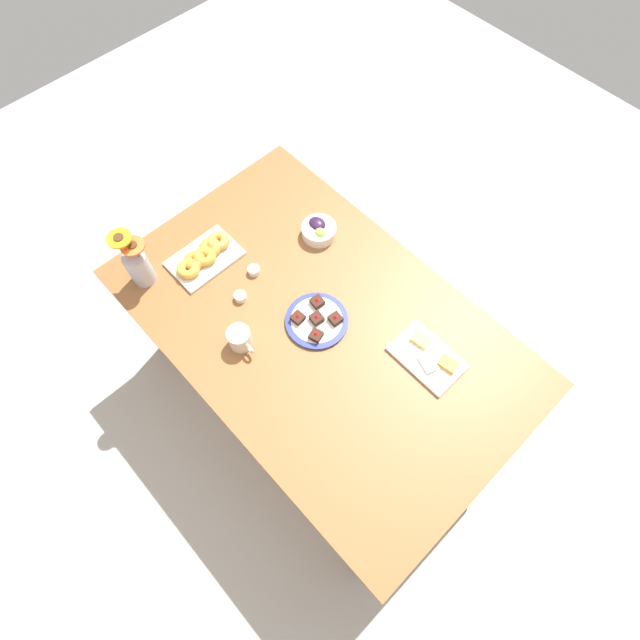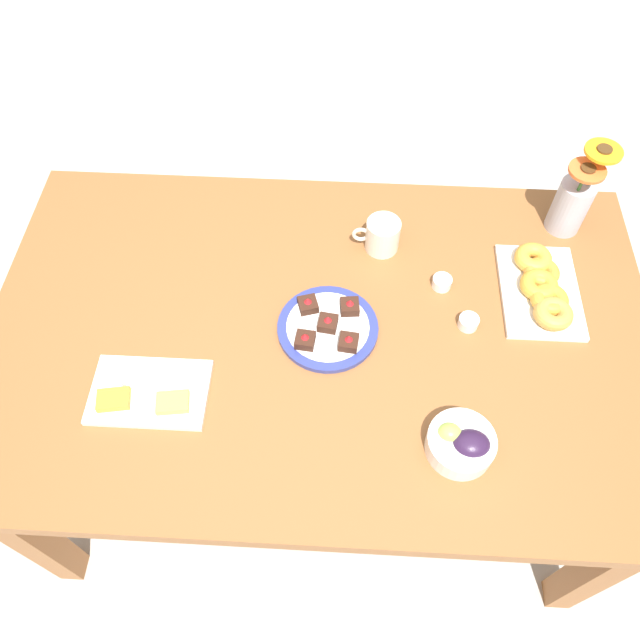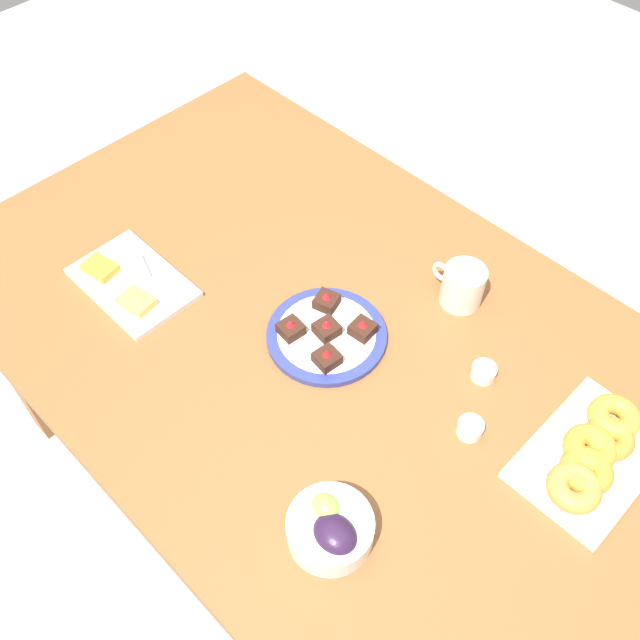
{
  "view_description": "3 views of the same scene",
  "coord_description": "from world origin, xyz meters",
  "views": [
    {
      "loc": [
        0.6,
        -0.57,
        2.44
      ],
      "look_at": [
        0.0,
        0.0,
        0.78
      ],
      "focal_mm": 28.0,
      "sensor_mm": 36.0,
      "label": 1
    },
    {
      "loc": [
        -0.04,
        0.8,
        1.99
      ],
      "look_at": [
        0.0,
        0.0,
        0.78
      ],
      "focal_mm": 35.0,
      "sensor_mm": 36.0,
      "label": 2
    },
    {
      "loc": [
        -0.61,
        0.61,
        1.88
      ],
      "look_at": [
        0.0,
        0.0,
        0.78
      ],
      "focal_mm": 40.0,
      "sensor_mm": 36.0,
      "label": 3
    }
  ],
  "objects": [
    {
      "name": "ground_plane",
      "position": [
        0.0,
        0.0,
        0.0
      ],
      "size": [
        6.0,
        6.0,
        0.0
      ],
      "primitive_type": "plane",
      "color": "#B7B2A8"
    },
    {
      "name": "dining_table",
      "position": [
        0.0,
        0.0,
        0.65
      ],
      "size": [
        1.6,
        1.0,
        0.74
      ],
      "color": "brown",
      "rests_on": "ground_plane"
    },
    {
      "name": "coffee_mug",
      "position": [
        -0.14,
        -0.27,
        0.79
      ],
      "size": [
        0.12,
        0.09,
        0.09
      ],
      "color": "silver",
      "rests_on": "dining_table"
    },
    {
      "name": "grape_bowl",
      "position": [
        -0.31,
        0.28,
        0.77
      ],
      "size": [
        0.14,
        0.14,
        0.07
      ],
      "color": "white",
      "rests_on": "dining_table"
    },
    {
      "name": "cheese_platter",
      "position": [
        0.37,
        0.19,
        0.75
      ],
      "size": [
        0.26,
        0.17,
        0.03
      ],
      "color": "white",
      "rests_on": "dining_table"
    },
    {
      "name": "croissant_platter",
      "position": [
        -0.54,
        -0.14,
        0.76
      ],
      "size": [
        0.19,
        0.28,
        0.05
      ],
      "color": "white",
      "rests_on": "dining_table"
    },
    {
      "name": "jam_cup_honey",
      "position": [
        -0.35,
        -0.03,
        0.76
      ],
      "size": [
        0.05,
        0.05,
        0.03
      ],
      "color": "white",
      "rests_on": "dining_table"
    },
    {
      "name": "jam_cup_berry",
      "position": [
        -0.29,
        -0.15,
        0.76
      ],
      "size": [
        0.05,
        0.05,
        0.03
      ],
      "color": "white",
      "rests_on": "dining_table"
    },
    {
      "name": "dessert_plate",
      "position": [
        -0.02,
        -0.0,
        0.75
      ],
      "size": [
        0.24,
        0.24,
        0.05
      ],
      "color": "navy",
      "rests_on": "dining_table"
    }
  ]
}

